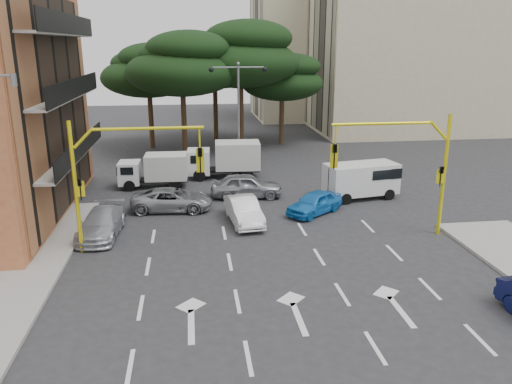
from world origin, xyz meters
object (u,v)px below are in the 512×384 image
at_px(van_white, 361,181).
at_px(box_truck_b, 224,160).
at_px(street_lamp_center, 238,98).
at_px(car_silver_cross_a, 172,200).
at_px(car_silver_wagon, 102,223).
at_px(signal_mast_right, 410,159).
at_px(car_white_hatch, 244,211).
at_px(signal_mast_left, 116,168).
at_px(box_truck_a, 154,171).
at_px(car_blue_compact, 315,203).
at_px(car_silver_cross_b, 246,186).

distance_m(van_white, box_truck_b, 9.96).
height_order(street_lamp_center, car_silver_cross_a, street_lamp_center).
bearing_deg(street_lamp_center, car_silver_wagon, -123.56).
bearing_deg(van_white, box_truck_b, -137.37).
distance_m(car_silver_cross_a, box_truck_b, 7.81).
xyz_separation_m(signal_mast_right, car_white_hatch, (-7.65, 2.90, -3.21)).
relative_size(signal_mast_left, box_truck_b, 1.16).
bearing_deg(car_silver_wagon, box_truck_b, 61.10).
bearing_deg(car_silver_cross_a, box_truck_b, -21.54).
distance_m(car_silver_wagon, van_white, 15.42).
distance_m(car_silver_cross_a, box_truck_a, 5.20).
bearing_deg(van_white, car_white_hatch, -75.38).
relative_size(signal_mast_left, street_lamp_center, 0.77).
xyz_separation_m(car_silver_wagon, van_white, (14.75, 4.48, 0.45)).
distance_m(signal_mast_left, car_silver_wagon, 3.96).
relative_size(signal_mast_right, signal_mast_left, 1.00).
xyz_separation_m(street_lamp_center, car_silver_cross_a, (-4.68, -8.53, -4.79)).
bearing_deg(car_silver_cross_a, car_blue_compact, -96.51).
height_order(car_silver_cross_b, van_white, van_white).
bearing_deg(car_silver_cross_a, signal_mast_right, -110.48).
xyz_separation_m(car_blue_compact, box_truck_b, (-4.42, 8.57, 0.64)).
relative_size(car_silver_cross_b, van_white, 1.00).
bearing_deg(car_silver_wagon, van_white, 20.98).
distance_m(car_silver_wagon, box_truck_b, 12.52).
bearing_deg(car_white_hatch, car_silver_cross_b, 75.02).
relative_size(street_lamp_center, car_white_hatch, 1.91).
relative_size(car_white_hatch, van_white, 0.93).
height_order(street_lamp_center, car_blue_compact, street_lamp_center).
bearing_deg(car_silver_cross_b, van_white, -94.25).
height_order(street_lamp_center, car_silver_cross_b, street_lamp_center).
distance_m(signal_mast_right, car_blue_compact, 6.19).
relative_size(signal_mast_left, car_silver_cross_b, 1.37).
distance_m(street_lamp_center, box_truck_b, 4.60).
bearing_deg(street_lamp_center, car_blue_compact, -72.35).
distance_m(car_white_hatch, box_truck_b, 9.56).
bearing_deg(car_silver_wagon, street_lamp_center, 60.52).
bearing_deg(signal_mast_left, signal_mast_right, 0.00).
bearing_deg(box_truck_b, car_white_hatch, -174.81).
relative_size(car_silver_wagon, box_truck_b, 0.86).
relative_size(van_white, box_truck_b, 0.85).
bearing_deg(car_white_hatch, box_truck_a, 117.18).
bearing_deg(car_silver_cross_a, signal_mast_left, 163.79).
relative_size(signal_mast_left, van_white, 1.37).
relative_size(car_blue_compact, car_silver_cross_b, 0.84).
bearing_deg(signal_mast_right, box_truck_b, 122.75).
bearing_deg(signal_mast_left, street_lamp_center, 64.09).
relative_size(signal_mast_left, car_white_hatch, 1.47).
relative_size(street_lamp_center, car_silver_wagon, 1.74).
xyz_separation_m(street_lamp_center, car_blue_compact, (3.23, -10.15, -4.80)).
bearing_deg(box_truck_a, signal_mast_right, -127.91).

